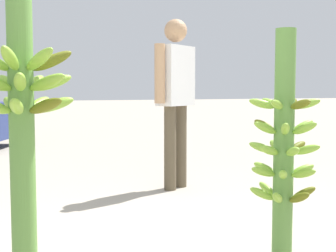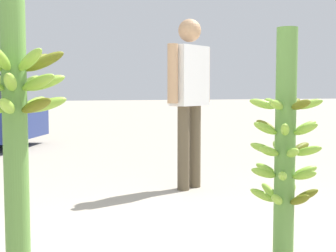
% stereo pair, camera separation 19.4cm
% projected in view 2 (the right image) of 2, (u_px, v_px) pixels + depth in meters
% --- Properties ---
extents(banana_stalk_left, '(0.48, 0.48, 1.72)m').
position_uv_depth(banana_stalk_left, '(15.00, 109.00, 2.13)').
color(banana_stalk_left, '#5B8C3D').
rests_on(banana_stalk_left, ground_plane).
extents(banana_stalk_center, '(0.42, 0.42, 1.36)m').
position_uv_depth(banana_stalk_center, '(285.00, 148.00, 2.68)').
color(banana_stalk_center, '#5B8C3D').
rests_on(banana_stalk_center, ground_plane).
extents(vendor_person, '(0.60, 0.42, 1.71)m').
position_uv_depth(vendor_person, '(189.00, 88.00, 4.70)').
color(vendor_person, brown).
rests_on(vendor_person, ground_plane).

